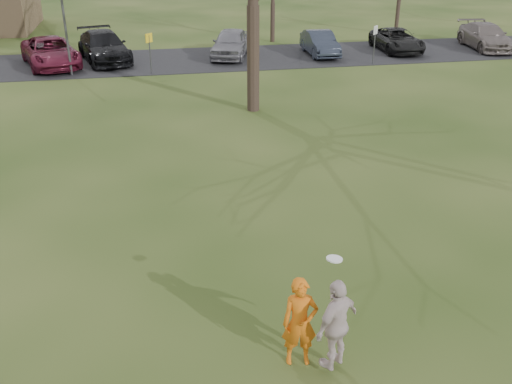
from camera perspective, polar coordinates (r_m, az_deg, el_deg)
ground at (r=10.81m, az=4.18°, el=-16.31°), size 120.00×120.00×0.00m
parking_strip at (r=33.62m, az=-6.96°, el=12.87°), size 62.00×6.50×0.04m
player_defender at (r=10.26m, az=4.37°, el=-12.76°), size 0.67×0.49×1.72m
car_2 at (r=33.48m, az=-19.69°, el=12.92°), size 3.95×5.91×1.51m
car_3 at (r=33.95m, az=-14.85°, el=13.76°), size 3.51×5.87×1.59m
car_4 at (r=33.96m, az=-2.53°, el=14.53°), size 3.15×4.93×1.56m
car_5 at (r=34.65m, az=6.36°, el=14.45°), size 1.49×4.14×1.36m
car_6 at (r=36.57m, az=13.80°, el=14.42°), size 2.30×4.74×1.30m
car_7 at (r=38.95m, az=21.83°, el=14.14°), size 2.60×5.24×1.46m
catching_play at (r=10.07m, az=7.99°, el=-12.82°), size 1.08×0.93×2.10m
sign_yellow at (r=30.31m, az=-10.51°, el=14.04°), size 0.35×0.35×2.08m
sign_white at (r=32.70m, az=11.71°, el=14.75°), size 0.35×0.35×2.08m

